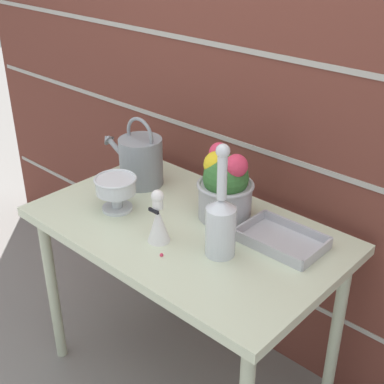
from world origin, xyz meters
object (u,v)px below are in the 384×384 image
at_px(flower_planter, 225,185).
at_px(figurine_vase, 158,221).
at_px(wire_tray, 282,241).
at_px(glass_decanter, 221,221).
at_px(watering_can, 140,160).
at_px(crystal_pedestal_bowl, 116,188).

relative_size(flower_planter, figurine_vase, 1.39).
height_order(figurine_vase, wire_tray, figurine_vase).
bearing_deg(flower_planter, wire_tray, -2.00).
height_order(flower_planter, wire_tray, flower_planter).
bearing_deg(figurine_vase, flower_planter, 77.88).
bearing_deg(figurine_vase, wire_tray, 39.98).
height_order(glass_decanter, figurine_vase, glass_decanter).
relative_size(glass_decanter, wire_tray, 1.38).
relative_size(watering_can, wire_tray, 1.15).
distance_m(glass_decanter, wire_tray, 0.24).
bearing_deg(figurine_vase, glass_decanter, 21.73).
bearing_deg(watering_can, figurine_vase, -34.92).
xyz_separation_m(watering_can, glass_decanter, (0.56, -0.17, 0.02)).
bearing_deg(wire_tray, watering_can, -178.89).
bearing_deg(watering_can, flower_planter, 3.01).
relative_size(watering_can, flower_planter, 1.20).
xyz_separation_m(flower_planter, figurine_vase, (-0.06, -0.27, -0.05)).
relative_size(crystal_pedestal_bowl, figurine_vase, 0.82).
bearing_deg(glass_decanter, figurine_vase, -158.27).
bearing_deg(watering_can, wire_tray, 1.11).
xyz_separation_m(flower_planter, wire_tray, (0.26, -0.01, -0.12)).
bearing_deg(glass_decanter, wire_tray, 58.12).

